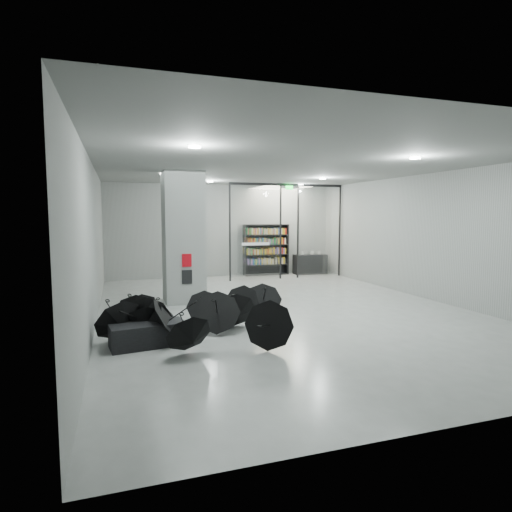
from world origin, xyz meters
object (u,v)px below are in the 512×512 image
object	(u,v)px
bench	(148,335)
bookshelf	(266,250)
shop_counter	(310,264)
umbrella_cluster	(188,321)
column	(183,237)

from	to	relation	value
bench	bookshelf	bearing A→B (deg)	49.53
shop_counter	umbrella_cluster	bearing A→B (deg)	-128.80
column	umbrella_cluster	world-z (taller)	column
bookshelf	shop_counter	size ratio (longest dim) A/B	1.53
bookshelf	umbrella_cluster	bearing A→B (deg)	-119.59
bench	shop_counter	world-z (taller)	shop_counter
umbrella_cluster	bench	bearing A→B (deg)	-147.79
column	umbrella_cluster	distance (m)	4.17
column	shop_counter	distance (m)	7.93
bench	umbrella_cluster	distance (m)	1.08
bench	shop_counter	xyz separation A→B (m)	(7.82, 8.75, 0.21)
bookshelf	bench	bearing A→B (deg)	-122.27
bench	bookshelf	world-z (taller)	bookshelf
umbrella_cluster	column	bearing A→B (deg)	82.63
bench	shop_counter	distance (m)	11.73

